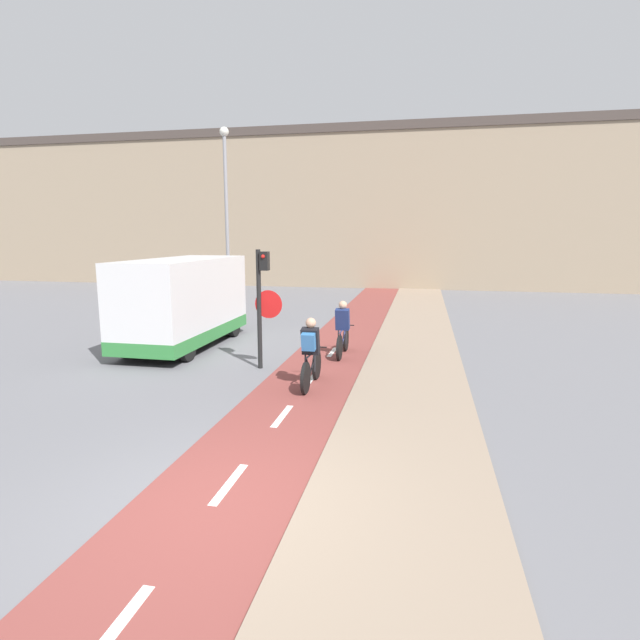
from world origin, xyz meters
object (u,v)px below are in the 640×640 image
at_px(cyclist_far, 343,331).
at_px(van, 184,304).
at_px(street_lamp_far, 226,203).
at_px(traffic_light_pole, 262,295).
at_px(cyclist_near, 311,354).

height_order(cyclist_far, van, van).
distance_m(street_lamp_far, cyclist_far, 9.28).
distance_m(traffic_light_pole, van, 3.58).
relative_size(street_lamp_far, cyclist_near, 4.20).
bearing_deg(cyclist_near, van, 144.95).
xyz_separation_m(traffic_light_pole, van, (-3.00, 1.88, -0.54)).
height_order(traffic_light_pole, cyclist_near, traffic_light_pole).
relative_size(cyclist_near, cyclist_far, 1.01).
bearing_deg(traffic_light_pole, van, 147.92).
relative_size(traffic_light_pole, cyclist_near, 1.64).
relative_size(cyclist_far, van, 0.35).
xyz_separation_m(traffic_light_pole, street_lamp_far, (-4.04, 7.89, 2.65)).
relative_size(street_lamp_far, cyclist_far, 4.22).
bearing_deg(cyclist_near, cyclist_far, 85.51).
bearing_deg(street_lamp_far, cyclist_far, -47.65).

